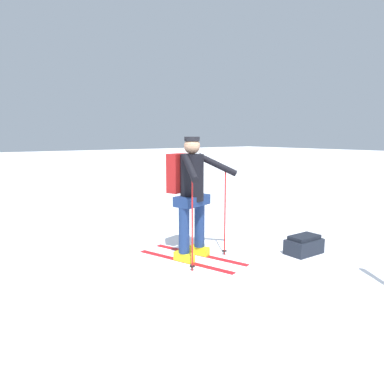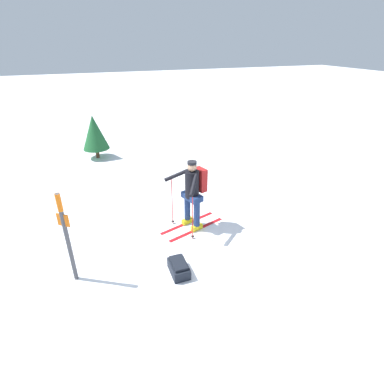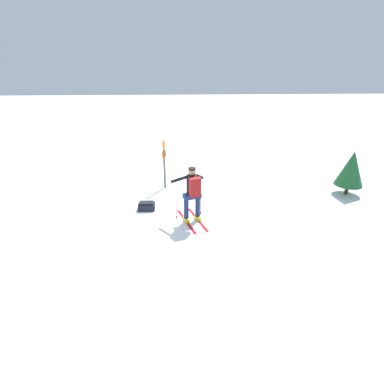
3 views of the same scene
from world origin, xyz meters
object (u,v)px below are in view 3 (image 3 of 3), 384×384
(pine_tree, at_px, (351,168))
(skier, at_px, (192,191))
(dropped_backpack, at_px, (147,206))
(trail_marker, at_px, (164,160))

(pine_tree, bearing_deg, skier, -162.96)
(skier, height_order, dropped_backpack, skier)
(skier, xyz_separation_m, dropped_backpack, (-1.48, 0.86, -0.87))
(trail_marker, bearing_deg, dropped_backpack, -106.09)
(dropped_backpack, height_order, pine_tree, pine_tree)
(skier, distance_m, trail_marker, 2.94)
(trail_marker, bearing_deg, pine_tree, -8.33)
(skier, relative_size, dropped_backpack, 3.13)
(pine_tree, bearing_deg, trail_marker, 171.67)
(skier, bearing_deg, trail_marker, 108.28)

